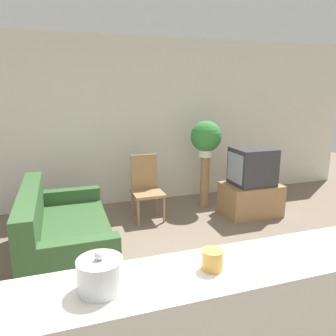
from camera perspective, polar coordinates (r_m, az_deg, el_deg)
wall_back at (r=5.40m, az=-9.54°, el=7.75°), size 9.00×0.06×2.70m
couch at (r=3.95m, az=-17.90°, el=-11.09°), size 0.92×1.75×0.83m
tv_stand at (r=5.19m, az=14.17°, el=-5.28°), size 0.84×0.59×0.48m
television at (r=5.05m, az=14.45°, el=0.27°), size 0.60×0.51×0.55m
wooden_chair at (r=4.86m, az=-3.84°, el=-3.03°), size 0.44×0.44×0.94m
plant_stand at (r=5.36m, az=6.41°, el=-2.38°), size 0.15×0.15×0.83m
potted_plant at (r=5.21m, az=6.62°, el=5.37°), size 0.49×0.49×0.57m
decorative_bowl at (r=1.59m, az=-11.72°, el=-17.70°), size 0.21×0.21×0.20m
candle_jar at (r=1.74m, az=7.74°, el=-15.52°), size 0.11×0.11×0.10m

